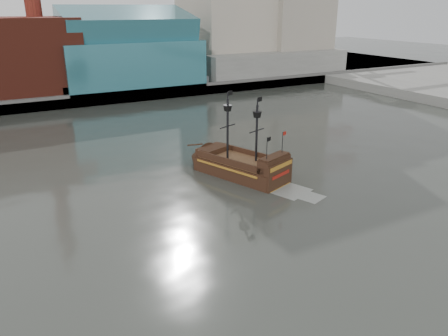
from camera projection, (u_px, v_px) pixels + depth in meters
ground at (271, 240)px, 37.58m from camera, size 400.00×400.00×0.00m
promenade_far at (68, 80)px, 112.84m from camera, size 220.00×60.00×2.00m
seawall at (96, 99)px, 88.49m from camera, size 220.00×1.00×2.60m
crane_a at (333, 6)px, 133.86m from camera, size 22.50×4.00×32.25m
crane_b at (333, 17)px, 147.64m from camera, size 19.10×4.00×26.25m
pirate_ship at (242, 168)px, 51.56m from camera, size 8.91×14.93×10.73m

